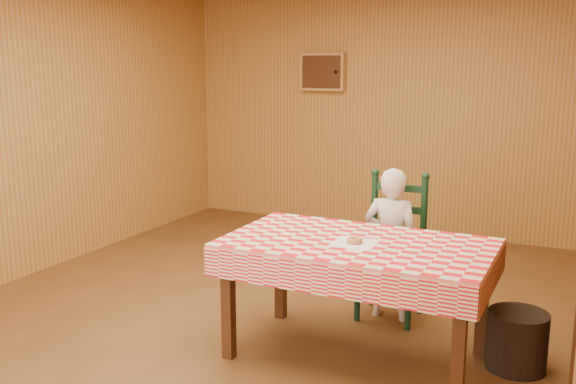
% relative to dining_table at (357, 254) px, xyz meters
% --- Properties ---
extents(ground, '(6.00, 6.00, 0.00)m').
position_rel_dining_table_xyz_m(ground, '(-0.67, 0.20, -0.69)').
color(ground, brown).
rests_on(ground, ground).
extents(cabin_walls, '(5.10, 6.05, 2.65)m').
position_rel_dining_table_xyz_m(cabin_walls, '(-0.68, 0.73, 1.14)').
color(cabin_walls, '#B58441').
rests_on(cabin_walls, ground).
extents(dining_table, '(1.66, 0.96, 0.77)m').
position_rel_dining_table_xyz_m(dining_table, '(0.00, 0.00, 0.00)').
color(dining_table, '#452512').
rests_on(dining_table, ground).
extents(ladder_chair, '(0.44, 0.40, 1.08)m').
position_rel_dining_table_xyz_m(ladder_chair, '(0.00, 0.79, -0.18)').
color(ladder_chair, black).
rests_on(ladder_chair, ground).
extents(seated_child, '(0.41, 0.27, 1.12)m').
position_rel_dining_table_xyz_m(seated_child, '(0.00, 0.73, -0.13)').
color(seated_child, silver).
rests_on(seated_child, ground).
extents(napkin, '(0.27, 0.27, 0.00)m').
position_rel_dining_table_xyz_m(napkin, '(0.00, -0.05, 0.08)').
color(napkin, white).
rests_on(napkin, dining_table).
extents(donut, '(0.11, 0.11, 0.03)m').
position_rel_dining_table_xyz_m(donut, '(0.00, -0.05, 0.10)').
color(donut, '#C07B45').
rests_on(donut, napkin).
extents(storage_bin, '(0.43, 0.43, 0.37)m').
position_rel_dining_table_xyz_m(storage_bin, '(0.95, 0.28, -0.50)').
color(storage_bin, black).
rests_on(storage_bin, ground).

